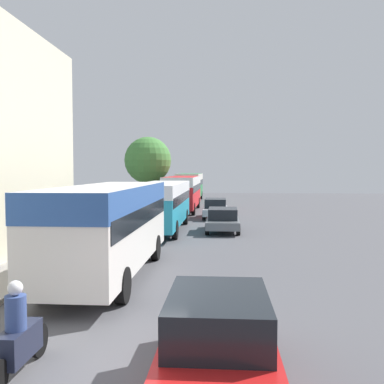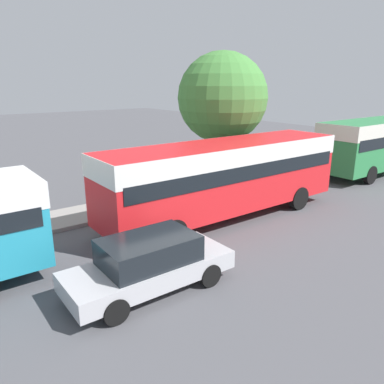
% 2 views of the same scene
% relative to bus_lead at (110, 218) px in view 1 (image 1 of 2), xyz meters
% --- Properties ---
extents(ground_plane, '(120.00, 120.00, 0.00)m').
position_rel_bus_lead_xyz_m(ground_plane, '(1.88, -6.75, -2.01)').
color(ground_plane, '#515156').
extents(bus_lead, '(2.49, 9.16, 3.10)m').
position_rel_bus_lead_xyz_m(bus_lead, '(0.00, 0.00, 0.00)').
color(bus_lead, silver).
rests_on(bus_lead, ground_plane).
extents(bus_following, '(2.54, 10.05, 2.87)m').
position_rel_bus_lead_xyz_m(bus_following, '(0.18, 11.06, -0.13)').
color(bus_following, teal).
rests_on(bus_following, ground_plane).
extents(bus_third_in_line, '(2.55, 10.54, 3.05)m').
position_rel_bus_lead_xyz_m(bus_third_in_line, '(0.29, 23.14, -0.02)').
color(bus_third_in_line, red).
rests_on(bus_third_in_line, ground_plane).
extents(bus_rear, '(2.59, 9.61, 3.19)m').
position_rel_bus_lead_xyz_m(bus_rear, '(-0.09, 35.82, 0.05)').
color(bus_rear, '#2D8447').
rests_on(bus_rear, ground_plane).
extents(motorcycle_behind_lead, '(0.39, 2.24, 1.73)m').
position_rel_bus_lead_xyz_m(motorcycle_behind_lead, '(0.26, -7.04, -1.32)').
color(motorcycle_behind_lead, '#1E2338').
rests_on(motorcycle_behind_lead, ground_plane).
extents(car_crossing, '(1.84, 4.45, 1.48)m').
position_rel_bus_lead_xyz_m(car_crossing, '(3.24, 17.93, -1.24)').
color(car_crossing, '#B7B7BC').
rests_on(car_crossing, ground_plane).
extents(car_far_curb, '(1.95, 4.26, 1.38)m').
position_rel_bus_lead_xyz_m(car_far_curb, '(3.79, 10.95, -1.28)').
color(car_far_curb, slate).
rests_on(car_far_curb, ground_plane).
extents(car_distant, '(1.94, 4.23, 1.59)m').
position_rel_bus_lead_xyz_m(car_distant, '(3.75, -7.15, -1.19)').
color(car_distant, red).
rests_on(car_distant, ground_plane).
extents(pedestrian_walking_away, '(0.32, 0.32, 1.74)m').
position_rel_bus_lead_xyz_m(pedestrian_walking_away, '(-3.31, 33.28, -0.95)').
color(pedestrian_walking_away, '#232838').
rests_on(pedestrian_walking_away, sidewalk).
extents(street_tree, '(4.43, 4.43, 6.61)m').
position_rel_bus_lead_xyz_m(street_tree, '(-3.33, 26.08, 2.53)').
color(street_tree, brown).
rests_on(street_tree, sidewalk).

